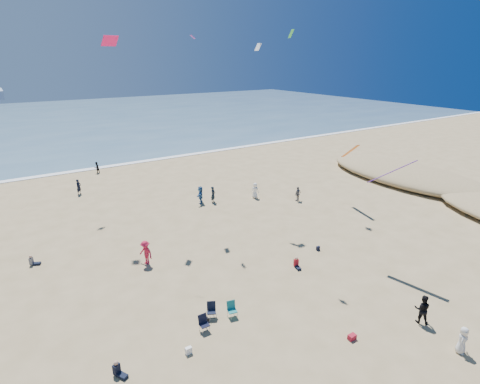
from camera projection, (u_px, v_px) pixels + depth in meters
ocean at (41, 122)px, 91.90m from camera, size 220.00×100.00×0.06m
surf_line at (85, 170)px, 52.41m from camera, size 220.00×1.20×0.08m
standing_flyers at (255, 241)px, 30.13m from camera, size 31.14×48.97×1.92m
seated_group at (267, 322)px, 21.63m from camera, size 18.22×27.71×0.84m
chair_cluster at (216, 315)px, 22.12m from camera, size 2.66×1.51×1.00m
white_tote at (189, 351)px, 19.83m from camera, size 0.35×0.20×0.40m
black_backpack at (206, 321)px, 22.09m from camera, size 0.30×0.22×0.38m
cooler at (352, 337)px, 20.86m from camera, size 0.45×0.30×0.30m
navy_bag at (318, 248)px, 30.54m from camera, size 0.28×0.18×0.34m
kites_aloft at (289, 66)px, 27.54m from camera, size 46.76×42.35×30.46m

